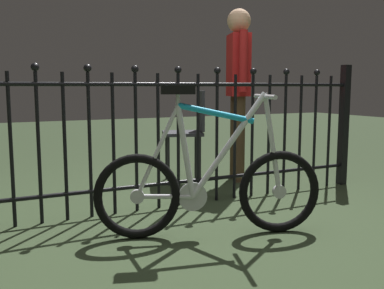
# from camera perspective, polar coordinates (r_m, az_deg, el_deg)

# --- Properties ---
(ground_plane) EXTENTS (20.00, 20.00, 0.00)m
(ground_plane) POSITION_cam_1_polar(r_m,az_deg,el_deg) (2.76, 1.65, -11.98)
(ground_plane) COLOR #2C3923
(iron_fence) EXTENTS (3.83, 0.07, 1.12)m
(iron_fence) POSITION_cam_1_polar(r_m,az_deg,el_deg) (3.28, -5.19, 1.28)
(iron_fence) COLOR black
(iron_fence) RESTS_ON ground
(bicycle) EXTENTS (1.36, 0.55, 0.93)m
(bicycle) POSITION_cam_1_polar(r_m,az_deg,el_deg) (2.71, 2.31, -5.38)
(bicycle) COLOR black
(bicycle) RESTS_ON ground
(chair_charcoal) EXTENTS (0.47, 0.47, 0.89)m
(chair_charcoal) POSITION_cam_1_polar(r_m,az_deg,el_deg) (4.22, -0.21, 2.39)
(chair_charcoal) COLOR black
(chair_charcoal) RESTS_ON ground
(person_visitor) EXTENTS (0.27, 0.45, 1.66)m
(person_visitor) POSITION_cam_1_polar(r_m,az_deg,el_deg) (4.30, 6.04, 8.44)
(person_visitor) COLOR #4C3823
(person_visitor) RESTS_ON ground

